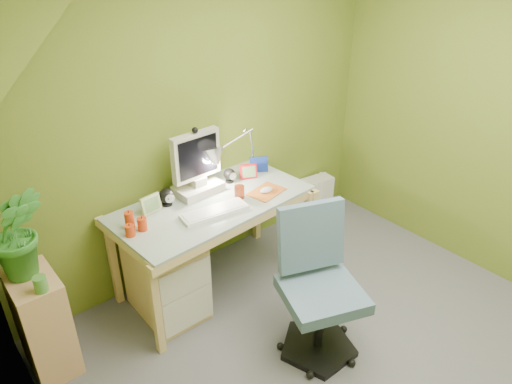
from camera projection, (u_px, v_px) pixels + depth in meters
floor at (357, 370)px, 2.96m from camera, size 3.20×3.20×0.01m
wall_back at (204, 120)px, 3.46m from camera, size 3.20×0.01×2.40m
wall_left at (66, 367)px, 1.49m from camera, size 0.01×3.20×2.40m
slope_ceiling at (213, 130)px, 1.51m from camera, size 1.10×3.20×1.10m
desk at (215, 245)px, 3.49m from camera, size 1.45×0.80×0.75m
monitor at (196, 157)px, 3.30m from camera, size 0.42×0.26×0.56m
speaker_left at (166, 197)px, 3.24m from camera, size 0.13×0.13×0.12m
speaker_right at (229, 176)px, 3.54m from camera, size 0.10×0.10×0.11m
keyboard at (214, 212)px, 3.16m from camera, size 0.48×0.20×0.02m
mousepad at (266, 192)px, 3.42m from camera, size 0.29×0.24×0.01m
mouse at (266, 190)px, 3.42m from camera, size 0.11×0.08×0.04m
amber_tumbler at (239, 192)px, 3.33m from camera, size 0.08×0.08×0.09m
candle_cluster at (132, 223)px, 2.95m from camera, size 0.17×0.16×0.12m
photo_frame_red at (248, 171)px, 3.60m from camera, size 0.13×0.07×0.11m
photo_frame_blue at (259, 164)px, 3.70m from camera, size 0.13×0.09×0.12m
photo_frame_green at (151, 204)px, 3.15m from camera, size 0.15×0.04×0.12m
desk_lamp at (246, 140)px, 3.54m from camera, size 0.56×0.30×0.57m
side_ledge at (43, 323)px, 2.83m from camera, size 0.26×0.39×0.69m
potted_plant at (18, 232)px, 2.57m from camera, size 0.36×0.32×0.56m
green_cup at (41, 284)px, 2.55m from camera, size 0.07×0.07×0.09m
task_chair at (322, 292)px, 2.87m from camera, size 0.68×0.68×0.96m
radiator at (313, 197)px, 4.50m from camera, size 0.40×0.20×0.38m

